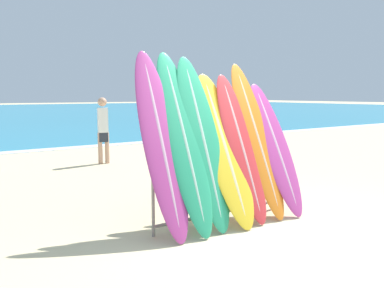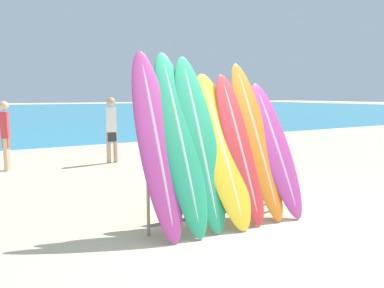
# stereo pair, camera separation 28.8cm
# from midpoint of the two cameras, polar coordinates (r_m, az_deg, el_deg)

# --- Properties ---
(ground_plane) EXTENTS (160.00, 160.00, 0.00)m
(ground_plane) POSITION_cam_midpoint_polar(r_m,az_deg,el_deg) (5.17, 10.23, -12.13)
(ground_plane) COLOR beige
(surfboard_rack) EXTENTS (2.21, 0.04, 0.96)m
(surfboard_rack) POSITION_cam_midpoint_polar(r_m,az_deg,el_deg) (5.15, 3.29, -6.14)
(surfboard_rack) COLOR gray
(surfboard_rack) RESTS_ON ground_plane
(surfboard_slot_0) EXTENTS (0.49, 1.03, 2.31)m
(surfboard_slot_0) POSITION_cam_midpoint_polar(r_m,az_deg,el_deg) (4.60, -6.55, 0.28)
(surfboard_slot_0) COLOR #B23D8E
(surfboard_slot_0) RESTS_ON ground_plane
(surfboard_slot_1) EXTENTS (0.51, 1.12, 2.31)m
(surfboard_slot_1) POSITION_cam_midpoint_polar(r_m,az_deg,el_deg) (4.75, -3.01, 0.61)
(surfboard_slot_1) COLOR #289E70
(surfboard_slot_1) RESTS_ON ground_plane
(surfboard_slot_2) EXTENTS (0.53, 1.02, 2.26)m
(surfboard_slot_2) POSITION_cam_midpoint_polar(r_m,az_deg,el_deg) (4.89, -0.06, 0.52)
(surfboard_slot_2) COLOR #289E70
(surfboard_slot_2) RESTS_ON ground_plane
(surfboard_slot_3) EXTENTS (0.60, 1.10, 2.04)m
(surfboard_slot_3) POSITION_cam_midpoint_polar(r_m,az_deg,el_deg) (5.07, 3.32, -0.53)
(surfboard_slot_3) COLOR yellow
(surfboard_slot_3) RESTS_ON ground_plane
(surfboard_slot_4) EXTENTS (0.48, 1.01, 2.04)m
(surfboard_slot_4) POSITION_cam_midpoint_polar(r_m,az_deg,el_deg) (5.23, 5.90, -0.31)
(surfboard_slot_4) COLOR red
(surfboard_slot_4) RESTS_ON ground_plane
(surfboard_slot_5) EXTENTS (0.49, 1.11, 2.21)m
(surfboard_slot_5) POSITION_cam_midpoint_polar(r_m,az_deg,el_deg) (5.47, 8.35, 0.91)
(surfboard_slot_5) COLOR orange
(surfboard_slot_5) RESTS_ON ground_plane
(surfboard_slot_6) EXTENTS (0.52, 1.07, 1.92)m
(surfboard_slot_6) POSITION_cam_midpoint_polar(r_m,az_deg,el_deg) (5.64, 11.18, -0.46)
(surfboard_slot_6) COLOR #B23D8E
(surfboard_slot_6) RESTS_ON ground_plane
(person_near_water) EXTENTS (0.28, 0.22, 1.66)m
(person_near_water) POSITION_cam_midpoint_polar(r_m,az_deg,el_deg) (9.66, -14.24, 2.42)
(person_near_water) COLOR tan
(person_near_water) RESTS_ON ground_plane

